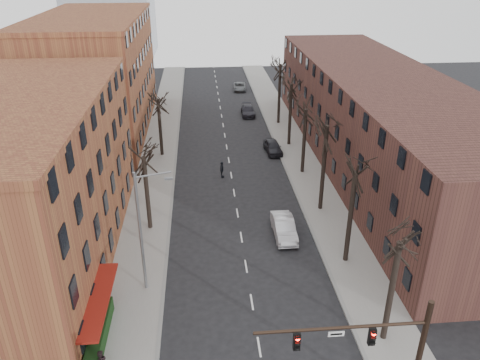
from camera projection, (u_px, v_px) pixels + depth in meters
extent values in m
cube|color=gray|center=(159.00, 152.00, 55.00)|extent=(4.00, 90.00, 0.15)
cube|color=gray|center=(293.00, 147.00, 56.24)|extent=(4.00, 90.00, 0.15)
cube|color=brown|center=(23.00, 185.00, 33.88)|extent=(12.00, 26.00, 12.00)
cube|color=brown|center=(97.00, 76.00, 59.40)|extent=(12.00, 28.00, 14.00)
cube|color=#492922|center=(378.00, 120.00, 50.23)|extent=(12.00, 50.00, 10.00)
cube|color=maroon|center=(105.00, 332.00, 28.96)|extent=(1.20, 7.00, 0.15)
cube|color=#183512|center=(99.00, 337.00, 27.77)|extent=(0.80, 6.00, 1.00)
cylinder|color=black|center=(341.00, 328.00, 21.02)|extent=(8.00, 0.16, 0.16)
cube|color=black|center=(372.00, 336.00, 21.43)|extent=(0.32, 0.22, 0.95)
cube|color=black|center=(297.00, 341.00, 21.15)|extent=(0.32, 0.22, 0.95)
cube|color=silver|center=(336.00, 334.00, 21.16)|extent=(0.75, 0.04, 0.28)
cylinder|color=slate|center=(141.00, 234.00, 30.74)|extent=(0.20, 0.20, 9.00)
cylinder|color=slate|center=(152.00, 175.00, 28.94)|extent=(2.39, 0.12, 0.46)
cube|color=slate|center=(169.00, 179.00, 29.15)|extent=(0.50, 0.22, 0.14)
imported|color=silver|center=(284.00, 228.00, 38.54)|extent=(1.66, 4.69, 1.54)
imported|color=black|center=(273.00, 147.00, 54.67)|extent=(2.03, 4.35, 1.44)
imported|color=black|center=(248.00, 111.00, 67.30)|extent=(1.92, 4.60, 1.33)
imported|color=#5B5F63|center=(240.00, 87.00, 79.61)|extent=(2.29, 4.49, 1.22)
imported|color=black|center=(222.00, 170.00, 48.56)|extent=(0.45, 1.04, 1.76)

